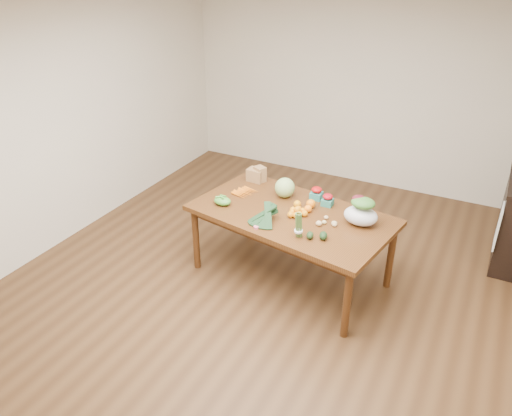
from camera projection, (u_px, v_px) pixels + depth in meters
The scene contains 25 objects.
floor at pixel (262, 292), 4.97m from camera, with size 6.00×6.00×0.00m, color #51341B.
ceiling at pixel (264, 0), 3.70m from camera, with size 5.00×6.00×0.02m, color white.
room_walls at pixel (263, 167), 4.34m from camera, with size 5.02×6.02×2.70m.
dining_table at pixel (290, 245), 5.03m from camera, with size 1.92×1.07×0.75m, color #543113.
dish_towel at pixel (498, 226), 5.02m from camera, with size 0.02×0.28×0.45m, color white.
paper_bag at pixel (256, 174), 5.46m from camera, with size 0.24×0.20×0.17m, color #A38549, non-canonical shape.
cabbage at pixel (285, 188), 5.12m from camera, with size 0.21×0.21×0.21m, color #ACC873.
strawberry_basket_a at pixel (316, 194), 5.10m from camera, with size 0.11×0.11×0.10m, color red, non-canonical shape.
strawberry_basket_b at pixel (327, 201), 4.97m from camera, with size 0.11×0.11×0.10m, color #B40C1F, non-canonical shape.
orange_a at pixel (297, 204), 4.94m from camera, with size 0.07×0.07×0.07m, color #FF9C0F.
orange_b at pixel (311, 204), 4.92m from camera, with size 0.09×0.09×0.09m, color #FFA20F.
orange_c at pixel (308, 209), 4.85m from camera, with size 0.08×0.08×0.08m, color #FFA30F.
mandarin_cluster at pixel (297, 211), 4.78m from camera, with size 0.18×0.18×0.10m, color orange, non-canonical shape.
carrots at pixel (245, 192), 5.22m from camera, with size 0.22×0.24×0.03m, color orange, non-canonical shape.
snap_pea_bag at pixel (222, 201), 4.99m from camera, with size 0.18×0.14×0.08m, color green.
kale_bunch at pixel (263, 216), 4.63m from camera, with size 0.32×0.40×0.16m, color black, non-canonical shape.
asparagus_bundle at pixel (299, 225), 4.40m from camera, with size 0.08×0.08×0.25m, color #5D873D, non-canonical shape.
potato_a at pixel (324, 222), 4.65m from camera, with size 0.04×0.04×0.04m, color #D1C478.
potato_b at pixel (319, 223), 4.62m from camera, with size 0.06×0.05×0.05m, color #DAB37D.
potato_c at pixel (334, 223), 4.62m from camera, with size 0.06×0.05×0.05m, color tan.
potato_d at pixel (326, 217), 4.73m from camera, with size 0.05×0.04×0.04m, color #D8B97C.
potato_e at pixel (334, 225), 4.61m from camera, with size 0.04×0.04×0.04m, color tan.
avocado_a at pixel (310, 235), 4.42m from camera, with size 0.06×0.09×0.06m, color black.
avocado_b at pixel (323, 236), 4.41m from camera, with size 0.07×0.10×0.07m, color black.
salad_bag at pixel (361, 212), 4.60m from camera, with size 0.32×0.24×0.25m, color silver, non-canonical shape.
Camera 1 is at (1.77, -3.58, 3.08)m, focal length 35.00 mm.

